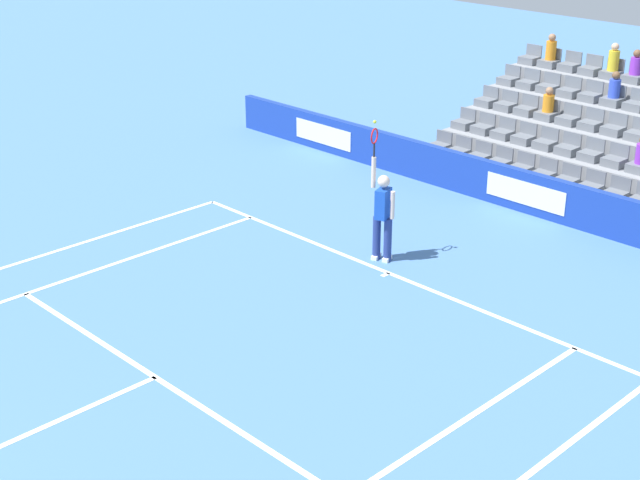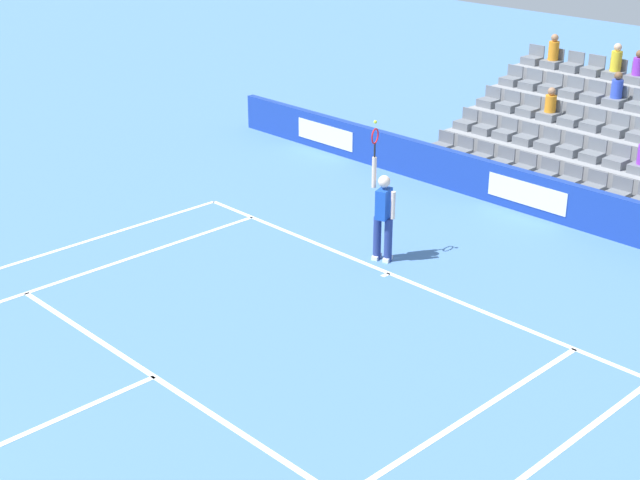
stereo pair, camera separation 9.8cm
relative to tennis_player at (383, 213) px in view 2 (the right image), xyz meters
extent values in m
cube|color=white|center=(-0.55, 0.38, -0.99)|extent=(10.97, 0.10, 0.01)
cube|color=white|center=(-0.55, 5.87, -0.99)|extent=(8.23, 0.10, 0.01)
cube|color=white|center=(3.57, 6.33, -0.99)|extent=(0.10, 11.89, 0.01)
cube|color=white|center=(-0.55, 0.48, -0.99)|extent=(0.10, 0.20, 0.01)
cube|color=#193899|center=(-0.55, -4.29, -0.52)|extent=(19.33, 0.20, 0.95)
cube|color=white|center=(-0.55, -4.18, -0.52)|extent=(2.06, 0.01, 0.53)
cube|color=white|center=(5.90, -4.18, -0.52)|extent=(2.06, 0.01, 0.53)
cylinder|color=navy|center=(-0.12, -0.04, -0.54)|extent=(0.16, 0.16, 0.90)
cylinder|color=navy|center=(0.11, 0.03, -0.54)|extent=(0.16, 0.16, 0.90)
cube|color=white|center=(-0.12, -0.04, -0.95)|extent=(0.20, 0.28, 0.08)
cube|color=white|center=(0.11, 0.03, -0.95)|extent=(0.20, 0.28, 0.08)
cube|color=#1947B2|center=(-0.01, 0.00, 0.21)|extent=(0.32, 0.41, 0.60)
sphere|color=beige|center=(-0.01, 0.00, 0.67)|extent=(0.24, 0.24, 0.24)
cylinder|color=beige|center=(0.20, 0.07, 0.82)|extent=(0.09, 0.09, 0.62)
cylinder|color=beige|center=(-0.23, -0.03, 0.23)|extent=(0.09, 0.09, 0.56)
cylinder|color=black|center=(0.20, 0.07, 1.27)|extent=(0.04, 0.04, 0.28)
torus|color=red|center=(0.20, 0.07, 1.55)|extent=(0.13, 0.30, 0.31)
sphere|color=#D1E533|center=(0.20, 0.07, 1.83)|extent=(0.07, 0.07, 0.07)
cube|color=gray|center=(-0.55, -5.37, -0.78)|extent=(7.44, 0.95, 0.42)
cube|color=slate|center=(-2.10, -5.37, -0.47)|extent=(0.48, 0.44, 0.20)
cube|color=slate|center=(-2.10, -5.57, -0.22)|extent=(0.48, 0.04, 0.30)
cube|color=slate|center=(-1.48, -5.37, -0.47)|extent=(0.48, 0.44, 0.20)
cube|color=slate|center=(-1.48, -5.57, -0.22)|extent=(0.48, 0.04, 0.30)
cube|color=slate|center=(-0.86, -5.37, -0.47)|extent=(0.48, 0.44, 0.20)
cube|color=slate|center=(-0.86, -5.57, -0.22)|extent=(0.48, 0.04, 0.30)
cube|color=slate|center=(-0.24, -5.37, -0.47)|extent=(0.48, 0.44, 0.20)
cube|color=slate|center=(-0.24, -5.57, -0.22)|extent=(0.48, 0.04, 0.30)
cube|color=slate|center=(0.38, -5.37, -0.47)|extent=(0.48, 0.44, 0.20)
cube|color=slate|center=(0.38, -5.57, -0.22)|extent=(0.48, 0.04, 0.30)
cube|color=slate|center=(1.00, -5.37, -0.47)|extent=(0.48, 0.44, 0.20)
cube|color=slate|center=(1.00, -5.57, -0.22)|extent=(0.48, 0.04, 0.30)
cube|color=slate|center=(1.62, -5.37, -0.47)|extent=(0.48, 0.44, 0.20)
cube|color=slate|center=(1.62, -5.57, -0.22)|extent=(0.48, 0.04, 0.30)
cube|color=slate|center=(2.24, -5.37, -0.47)|extent=(0.48, 0.44, 0.20)
cube|color=slate|center=(2.24, -5.57, -0.22)|extent=(0.48, 0.04, 0.30)
cube|color=slate|center=(2.86, -5.37, -0.47)|extent=(0.48, 0.44, 0.20)
cube|color=slate|center=(2.86, -5.57, -0.22)|extent=(0.48, 0.04, 0.30)
cube|color=gray|center=(-0.55, -6.32, -0.57)|extent=(7.44, 0.95, 0.84)
cube|color=slate|center=(-1.48, -6.32, -0.05)|extent=(0.48, 0.44, 0.20)
cube|color=slate|center=(-1.48, -6.52, 0.20)|extent=(0.48, 0.04, 0.30)
cube|color=slate|center=(-0.86, -6.32, -0.05)|extent=(0.48, 0.44, 0.20)
cube|color=slate|center=(-0.86, -6.52, 0.20)|extent=(0.48, 0.04, 0.30)
cube|color=slate|center=(-0.24, -6.32, -0.05)|extent=(0.48, 0.44, 0.20)
cube|color=slate|center=(-0.24, -6.52, 0.20)|extent=(0.48, 0.04, 0.30)
cube|color=slate|center=(0.38, -6.32, -0.05)|extent=(0.48, 0.44, 0.20)
cube|color=slate|center=(0.38, -6.52, 0.20)|extent=(0.48, 0.04, 0.30)
cube|color=slate|center=(1.00, -6.32, -0.05)|extent=(0.48, 0.44, 0.20)
cube|color=slate|center=(1.00, -6.52, 0.20)|extent=(0.48, 0.04, 0.30)
cube|color=slate|center=(1.62, -6.32, -0.05)|extent=(0.48, 0.44, 0.20)
cube|color=slate|center=(1.62, -6.52, 0.20)|extent=(0.48, 0.04, 0.30)
cube|color=slate|center=(2.24, -6.32, -0.05)|extent=(0.48, 0.44, 0.20)
cube|color=slate|center=(2.24, -6.52, 0.20)|extent=(0.48, 0.04, 0.30)
cube|color=slate|center=(2.86, -6.32, -0.05)|extent=(0.48, 0.44, 0.20)
cube|color=slate|center=(2.86, -6.52, 0.20)|extent=(0.48, 0.04, 0.30)
cube|color=gray|center=(-0.55, -7.27, -0.36)|extent=(7.44, 0.95, 1.26)
cube|color=slate|center=(-1.48, -7.27, 0.37)|extent=(0.48, 0.44, 0.20)
cube|color=slate|center=(-0.86, -7.27, 0.37)|extent=(0.48, 0.44, 0.20)
cube|color=slate|center=(-0.86, -7.47, 0.62)|extent=(0.48, 0.04, 0.30)
cube|color=slate|center=(-0.24, -7.27, 0.37)|extent=(0.48, 0.44, 0.20)
cube|color=slate|center=(-0.24, -7.47, 0.62)|extent=(0.48, 0.04, 0.30)
cube|color=slate|center=(0.38, -7.27, 0.37)|extent=(0.48, 0.44, 0.20)
cube|color=slate|center=(0.38, -7.47, 0.62)|extent=(0.48, 0.04, 0.30)
cube|color=slate|center=(1.00, -7.27, 0.37)|extent=(0.48, 0.44, 0.20)
cube|color=slate|center=(1.00, -7.47, 0.62)|extent=(0.48, 0.04, 0.30)
cube|color=slate|center=(1.62, -7.27, 0.37)|extent=(0.48, 0.44, 0.20)
cube|color=slate|center=(1.62, -7.47, 0.62)|extent=(0.48, 0.04, 0.30)
cube|color=slate|center=(2.24, -7.27, 0.37)|extent=(0.48, 0.44, 0.20)
cube|color=slate|center=(2.24, -7.47, 0.62)|extent=(0.48, 0.04, 0.30)
cube|color=slate|center=(2.86, -7.27, 0.37)|extent=(0.48, 0.44, 0.20)
cube|color=slate|center=(2.86, -7.47, 0.62)|extent=(0.48, 0.04, 0.30)
cube|color=gray|center=(-0.55, -8.22, -0.15)|extent=(7.44, 0.95, 1.68)
cube|color=slate|center=(-0.86, -8.22, 0.79)|extent=(0.48, 0.44, 0.20)
cube|color=slate|center=(-0.24, -8.22, 0.79)|extent=(0.48, 0.44, 0.20)
cube|color=slate|center=(-0.24, -8.42, 1.04)|extent=(0.48, 0.04, 0.30)
cube|color=slate|center=(0.38, -8.22, 0.79)|extent=(0.48, 0.44, 0.20)
cube|color=slate|center=(0.38, -8.42, 1.04)|extent=(0.48, 0.04, 0.30)
cube|color=slate|center=(1.00, -8.22, 0.79)|extent=(0.48, 0.44, 0.20)
cube|color=slate|center=(1.00, -8.42, 1.04)|extent=(0.48, 0.04, 0.30)
cube|color=slate|center=(1.62, -8.22, 0.79)|extent=(0.48, 0.44, 0.20)
cube|color=slate|center=(1.62, -8.42, 1.04)|extent=(0.48, 0.04, 0.30)
cube|color=slate|center=(2.24, -8.22, 0.79)|extent=(0.48, 0.44, 0.20)
cube|color=slate|center=(2.24, -8.42, 1.04)|extent=(0.48, 0.04, 0.30)
cube|color=slate|center=(2.86, -8.22, 0.79)|extent=(0.48, 0.44, 0.20)
cube|color=slate|center=(2.86, -8.42, 1.04)|extent=(0.48, 0.04, 0.30)
cube|color=slate|center=(-0.24, -9.17, 1.21)|extent=(0.48, 0.44, 0.20)
cube|color=slate|center=(0.38, -9.17, 1.21)|extent=(0.48, 0.44, 0.20)
cube|color=slate|center=(0.38, -9.37, 1.46)|extent=(0.48, 0.04, 0.30)
cube|color=slate|center=(1.00, -9.17, 1.21)|extent=(0.48, 0.44, 0.20)
cube|color=slate|center=(1.00, -9.37, 1.46)|extent=(0.48, 0.04, 0.30)
cube|color=slate|center=(1.62, -9.17, 1.21)|extent=(0.48, 0.44, 0.20)
cube|color=slate|center=(1.62, -9.37, 1.46)|extent=(0.48, 0.04, 0.30)
cube|color=slate|center=(2.24, -9.17, 1.21)|extent=(0.48, 0.44, 0.20)
cube|color=slate|center=(2.24, -9.37, 1.46)|extent=(0.48, 0.04, 0.30)
cube|color=slate|center=(2.86, -9.17, 1.21)|extent=(0.48, 0.44, 0.20)
cube|color=slate|center=(2.86, -9.37, 1.46)|extent=(0.48, 0.04, 0.30)
cylinder|color=yellow|center=(0.38, -9.22, 1.57)|extent=(0.28, 0.28, 0.51)
sphere|color=#D3A884|center=(0.38, -9.22, 1.92)|extent=(0.20, 0.20, 0.20)
cylinder|color=orange|center=(1.00, -7.32, 0.68)|extent=(0.28, 0.28, 0.43)
sphere|color=#9E7251|center=(1.00, -7.32, 1.00)|extent=(0.20, 0.20, 0.20)
cylinder|color=orange|center=(2.24, -9.22, 1.56)|extent=(0.28, 0.28, 0.50)
sphere|color=#9E7251|center=(2.24, -9.22, 1.91)|extent=(0.20, 0.20, 0.20)
cylinder|color=purple|center=(-0.24, -9.22, 1.53)|extent=(0.28, 0.28, 0.44)
sphere|color=brown|center=(-0.24, -9.22, 1.84)|extent=(0.20, 0.20, 0.20)
cylinder|color=blue|center=(-0.24, -8.27, 1.12)|extent=(0.28, 0.28, 0.46)
sphere|color=brown|center=(-0.24, -8.27, 1.44)|extent=(0.20, 0.20, 0.20)
camera|label=1|loc=(-11.34, 12.86, 6.70)|focal=52.48mm
camera|label=2|loc=(-11.41, 12.79, 6.70)|focal=52.48mm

